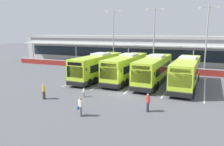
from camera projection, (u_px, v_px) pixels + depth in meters
ground_plane at (125, 93)px, 25.16m from camera, size 200.00×200.00×0.00m
terminal_building at (166, 49)px, 48.94m from camera, size 70.00×13.00×6.00m
red_barrier_wall at (153, 69)px, 38.17m from camera, size 60.00×0.40×1.10m
coach_bus_leftmost at (98, 67)px, 32.31m from camera, size 3.11×12.21×3.78m
coach_bus_left_centre at (126, 68)px, 31.33m from camera, size 3.11×12.21×3.78m
coach_bus_centre at (154, 70)px, 29.55m from camera, size 3.11×12.21×3.78m
coach_bus_right_centre at (186, 73)px, 27.61m from camera, size 3.11×12.21×3.78m
bay_stripe_far_west at (87, 77)px, 33.82m from camera, size 0.14×13.00×0.01m
bay_stripe_west at (112, 80)px, 32.20m from camera, size 0.14×13.00×0.01m
bay_stripe_mid_west at (140, 82)px, 30.59m from camera, size 0.14×13.00×0.01m
bay_stripe_centre at (170, 85)px, 28.97m from camera, size 0.14×13.00×0.01m
bay_stripe_mid_east at (205, 88)px, 27.36m from camera, size 0.14×13.00×0.01m
pedestrian_with_handbag at (80, 106)px, 18.17m from camera, size 0.63×0.47×1.62m
pedestrian_in_dark_coat at (44, 91)px, 22.78m from camera, size 0.48×0.42×1.62m
pedestrian_child at (84, 92)px, 23.57m from camera, size 0.33×0.22×1.00m
pedestrian_near_bin at (148, 102)px, 19.19m from camera, size 0.47×0.42×1.62m
lamp_post_west at (114, 35)px, 42.63m from camera, size 3.24×0.28×11.00m
lamp_post_centre at (154, 35)px, 39.34m from camera, size 3.24×0.28×11.00m
lamp_post_east at (207, 36)px, 36.43m from camera, size 3.24×0.28×11.00m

